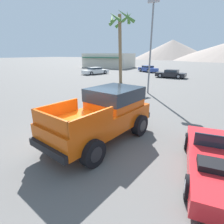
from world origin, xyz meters
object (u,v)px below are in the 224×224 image
parked_car_dark (171,74)px  parked_car_blue (148,69)px  parked_car_white (95,71)px  street_lamp_post (151,40)px  orange_pickup_truck (106,112)px  red_convertible_car (221,163)px  palm_tree_tall (120,30)px

parked_car_dark → parked_car_blue: bearing=42.5°
parked_car_white → street_lamp_post: 17.03m
orange_pickup_truck → red_convertible_car: 4.21m
orange_pickup_truck → parked_car_dark: size_ratio=1.19×
parked_car_dark → palm_tree_tall: 10.57m
red_convertible_car → street_lamp_post: bearing=111.1°
parked_car_blue → street_lamp_post: (5.55, -18.81, 3.81)m
parked_car_dark → palm_tree_tall: bearing=153.7°
palm_tree_tall → orange_pickup_truck: bearing=-67.2°
parked_car_blue → palm_tree_tall: (0.88, -14.79, 5.24)m
orange_pickup_truck → parked_car_white: bearing=135.0°
parked_car_dark → parked_car_blue: size_ratio=0.98×
parked_car_dark → parked_car_blue: parked_car_blue is taller
red_convertible_car → parked_car_white: (-17.63, 20.89, 0.20)m
parked_car_blue → orange_pickup_truck: bearing=48.9°
street_lamp_post → palm_tree_tall: bearing=139.3°
red_convertible_car → palm_tree_tall: bearing=119.1°
red_convertible_car → street_lamp_post: (-5.07, 10.04, 4.03)m
orange_pickup_truck → red_convertible_car: bearing=2.8°
orange_pickup_truck → parked_car_white: orange_pickup_truck is taller
parked_car_blue → parked_car_white: bearing=-5.4°
parked_car_dark → street_lamp_post: size_ratio=0.59×
red_convertible_car → street_lamp_post: 11.95m
red_convertible_car → parked_car_dark: 22.57m
parked_car_white → street_lamp_post: size_ratio=0.67×
red_convertible_car → parked_car_blue: size_ratio=0.96×
parked_car_white → parked_car_blue: parked_car_blue is taller
parked_car_blue → palm_tree_tall: 15.72m
red_convertible_car → parked_car_blue: (-10.62, 28.84, 0.22)m
parked_car_dark → street_lamp_post: street_lamp_post is taller
orange_pickup_truck → parked_car_blue: bearing=114.3°
red_convertible_car → parked_car_blue: parked_car_blue is taller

